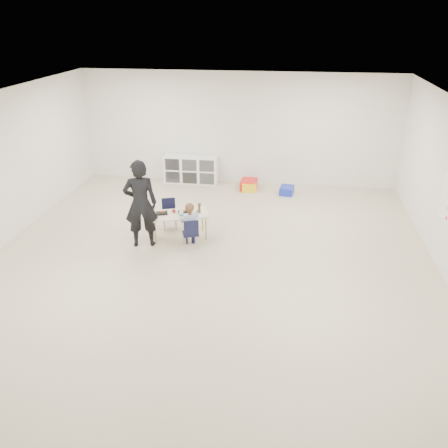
# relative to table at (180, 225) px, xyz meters

# --- Properties ---
(room) EXTENTS (9.00, 9.02, 2.80)m
(room) POSITION_rel_table_xyz_m (0.74, -1.00, 1.14)
(room) COLOR beige
(room) RESTS_ON ground
(table) EXTENTS (1.22, 0.89, 0.50)m
(table) POSITION_rel_table_xyz_m (0.00, 0.00, 0.00)
(table) COLOR #F4EAC3
(table) RESTS_ON ground
(chair_near) EXTENTS (0.37, 0.36, 0.61)m
(chair_near) POSITION_rel_table_xyz_m (0.31, -0.42, 0.05)
(chair_near) COLOR black
(chair_near) RESTS_ON ground
(chair_far) EXTENTS (0.37, 0.36, 0.61)m
(chair_far) POSITION_rel_table_xyz_m (-0.31, 0.42, 0.05)
(chair_far) COLOR black
(chair_far) RESTS_ON ground
(child) EXTENTS (0.52, 0.52, 0.95)m
(child) POSITION_rel_table_xyz_m (0.31, -0.42, 0.22)
(child) COLOR #BCD1FF
(child) RESTS_ON chair_near
(lunch_tray_near) EXTENTS (0.26, 0.22, 0.03)m
(lunch_tray_near) POSITION_rel_table_xyz_m (0.08, 0.06, 0.26)
(lunch_tray_near) COLOR black
(lunch_tray_near) RESTS_ON table
(lunch_tray_far) EXTENTS (0.26, 0.22, 0.03)m
(lunch_tray_far) POSITION_rel_table_xyz_m (-0.33, -0.06, 0.26)
(lunch_tray_far) COLOR black
(lunch_tray_far) RESTS_ON table
(milk_carton) EXTENTS (0.09, 0.09, 0.10)m
(milk_carton) POSITION_rel_table_xyz_m (0.07, -0.11, 0.30)
(milk_carton) COLOR white
(milk_carton) RESTS_ON table
(bread_roll) EXTENTS (0.09, 0.09, 0.07)m
(bread_roll) POSITION_rel_table_xyz_m (0.28, -0.02, 0.28)
(bread_roll) COLOR #B18B48
(bread_roll) RESTS_ON table
(apple_near) EXTENTS (0.07, 0.07, 0.07)m
(apple_near) POSITION_rel_table_xyz_m (-0.11, 0.04, 0.28)
(apple_near) COLOR #9C1D0E
(apple_near) RESTS_ON table
(apple_far) EXTENTS (0.07, 0.07, 0.07)m
(apple_far) POSITION_rel_table_xyz_m (-0.43, -0.23, 0.28)
(apple_far) COLOR #9C1D0E
(apple_far) RESTS_ON table
(cubby_shelf) EXTENTS (1.40, 0.40, 0.70)m
(cubby_shelf) POSITION_rel_table_xyz_m (-0.46, 3.28, 0.09)
(cubby_shelf) COLOR white
(cubby_shelf) RESTS_ON ground
(rules_poster) EXTENTS (0.02, 0.60, 0.80)m
(rules_poster) POSITION_rel_table_xyz_m (4.72, -0.40, 0.99)
(rules_poster) COLOR white
(rules_poster) RESTS_ON room
(adult) EXTENTS (0.70, 0.56, 1.69)m
(adult) POSITION_rel_table_xyz_m (-0.62, -0.43, 0.59)
(adult) COLOR black
(adult) RESTS_ON ground
(bin_red) EXTENTS (0.41, 0.51, 0.24)m
(bin_red) POSITION_rel_table_xyz_m (1.08, 2.98, -0.14)
(bin_red) COLOR red
(bin_red) RESTS_ON ground
(bin_yellow) EXTENTS (0.43, 0.50, 0.22)m
(bin_yellow) POSITION_rel_table_xyz_m (1.08, 2.90, -0.15)
(bin_yellow) COLOR yellow
(bin_yellow) RESTS_ON ground
(bin_blue) EXTENTS (0.36, 0.44, 0.20)m
(bin_blue) POSITION_rel_table_xyz_m (2.04, 2.74, -0.16)
(bin_blue) COLOR #172AB0
(bin_blue) RESTS_ON ground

